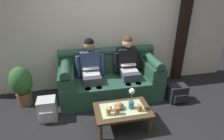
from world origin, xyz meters
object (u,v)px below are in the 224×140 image
Objects in this scene: person_left at (91,68)px; snack_bowl at (119,106)px; cup_far_left at (140,108)px; backpack_right at (177,94)px; flower_vase at (132,99)px; person_right at (128,64)px; potted_plant at (22,84)px; couch at (110,79)px; coffee_table at (122,111)px; backpack_left at (47,110)px; cup_near_left at (110,108)px; cup_near_right at (117,111)px; cup_far_center at (108,112)px.

snack_bowl is at bearing -71.96° from person_left.
cup_far_left reaches higher than backpack_right.
person_left is 1.15m from flower_vase.
person_right is at bearing 149.16° from backpack_right.
person_left is 1.32m from potted_plant.
person_right is 8.40× the size of snack_bowl.
couch reaches higher than coffee_table.
couch is 1.14m from cup_far_left.
potted_plant is (-0.49, 0.57, 0.24)m from backpack_left.
cup_near_left is at bearing -24.80° from backpack_left.
cup_near_right reaches higher than cup_near_left.
person_right is at bearing -0.34° from couch.
person_left is 1.57× the size of potted_plant.
snack_bowl is 0.32m from cup_far_left.
snack_bowl is at bearing -113.55° from person_right.
cup_far_center reaches higher than backpack_left.
coffee_table is 7.42× the size of cup_near_right.
flower_vase is 0.36m from cup_near_left.
flower_vase reaches higher than cup_near_left.
cup_far_center reaches higher than coffee_table.
cup_near_right reaches higher than cup_far_left.
backpack_left is at bearing 159.45° from coffee_table.
coffee_table is 0.20m from cup_near_right.
potted_plant is at bearing 149.51° from cup_far_left.
person_right is at bearing 66.45° from snack_bowl.
backpack_right is at bearing 30.40° from cup_far_left.
couch is 1.01m from coffee_table.
couch is 19.77× the size of cup_near_left.
snack_bowl is at bearing -159.96° from backpack_right.
snack_bowl is 1.23× the size of cup_near_right.
cup_near_left is at bearing -161.33° from backpack_right.
couch is at bearing 78.47° from cup_near_left.
person_left is 1.00× the size of person_right.
cup_near_right is 0.35m from cup_far_left.
backpack_right is at bearing 24.23° from flower_vase.
cup_far_center is (-0.19, -0.11, 0.02)m from snack_bowl.
cup_near_right is at bearing -95.88° from couch.
couch is at bearing 84.12° from cup_near_right.
person_right is 1.24m from cup_near_right.
cup_near_right is 1.94m from potted_plant.
couch is 13.58× the size of snack_bowl.
coffee_table is 0.23m from cup_near_left.
backpack_left is at bearing 155.20° from cup_near_left.
snack_bowl is 0.15m from cup_near_left.
snack_bowl is at bearing -31.93° from potted_plant.
flower_vase reaches higher than cup_far_left.
person_right reaches higher than backpack_right.
snack_bowl is (0.32, -0.99, -0.25)m from person_left.
couch is at bearing 102.11° from cup_far_left.
cup_far_center is 1.62m from backpack_right.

